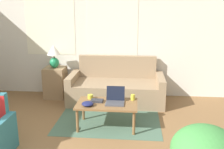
% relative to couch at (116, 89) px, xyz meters
% --- Properties ---
extents(wall_back, '(6.45, 0.06, 2.60)m').
position_rel_couch_xyz_m(wall_back, '(-0.73, 0.46, 1.03)').
color(wall_back, silver).
rests_on(wall_back, ground_plane).
extents(rug, '(1.78, 1.99, 0.01)m').
position_rel_couch_xyz_m(rug, '(-0.06, -0.65, -0.27)').
color(rug, '#476651').
rests_on(rug, ground_plane).
extents(couch, '(1.94, 0.90, 0.91)m').
position_rel_couch_xyz_m(couch, '(0.00, 0.00, 0.00)').
color(couch, '#937A5B').
rests_on(couch, ground_plane).
extents(side_table, '(0.44, 0.44, 0.66)m').
position_rel_couch_xyz_m(side_table, '(-1.34, 0.14, 0.06)').
color(side_table, '#937551').
rests_on(side_table, ground_plane).
extents(table_lamp, '(0.28, 0.28, 0.49)m').
position_rel_couch_xyz_m(table_lamp, '(-1.34, 0.14, 0.68)').
color(table_lamp, '#1E8451').
rests_on(table_lamp, side_table).
extents(coffee_table, '(0.99, 0.59, 0.42)m').
position_rel_couch_xyz_m(coffee_table, '(-0.06, -1.23, 0.10)').
color(coffee_table, brown).
rests_on(coffee_table, ground_plane).
extents(laptop, '(0.30, 0.30, 0.25)m').
position_rel_couch_xyz_m(laptop, '(0.07, -1.21, 0.20)').
color(laptop, '#47474C').
rests_on(laptop, coffee_table).
extents(cup_navy, '(0.07, 0.07, 0.10)m').
position_rel_couch_xyz_m(cup_navy, '(0.36, -1.05, 0.20)').
color(cup_navy, gold).
rests_on(cup_navy, coffee_table).
extents(cup_yellow, '(0.09, 0.09, 0.07)m').
position_rel_couch_xyz_m(cup_yellow, '(-0.37, -1.05, 0.18)').
color(cup_yellow, gold).
rests_on(cup_yellow, coffee_table).
extents(snack_bowl, '(0.19, 0.19, 0.07)m').
position_rel_couch_xyz_m(snack_bowl, '(-0.35, -1.38, 0.18)').
color(snack_bowl, '#191E4C').
rests_on(snack_bowl, coffee_table).
extents(book_red, '(0.21, 0.14, 0.04)m').
position_rel_couch_xyz_m(book_red, '(-0.23, -1.19, 0.16)').
color(book_red, '#2D2D33').
rests_on(book_red, coffee_table).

